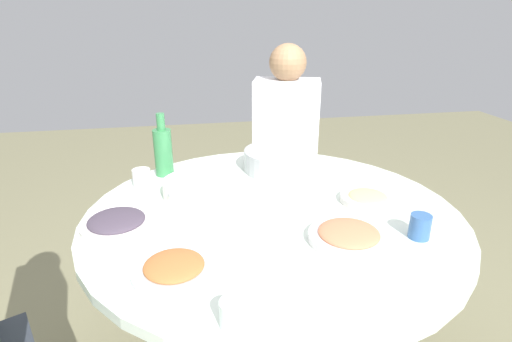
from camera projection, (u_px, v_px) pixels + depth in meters
name	position (u px, v px, depth m)	size (l,w,h in m)	color
round_dining_table	(272.00, 251.00, 1.44)	(1.26, 1.26, 0.73)	#99999E
rice_bowl	(279.00, 160.00, 1.72)	(0.30, 0.30, 0.10)	#B2B5BA
soup_bowl	(198.00, 188.00, 1.49)	(0.25, 0.25, 0.06)	white
dish_noodles	(368.00, 198.00, 1.44)	(0.19, 0.19, 0.03)	silver
dish_tofu_braise	(174.00, 268.00, 1.05)	(0.22, 0.22, 0.04)	silver
dish_shrimp	(349.00, 236.00, 1.19)	(0.24, 0.24, 0.05)	white
dish_eggplant	(117.00, 223.00, 1.26)	(0.22, 0.22, 0.05)	white
green_bottle	(163.00, 151.00, 1.65)	(0.07, 0.07, 0.26)	#3A8A4F
tea_cup_near	(142.00, 178.00, 1.56)	(0.07, 0.07, 0.07)	white
tea_cup_far	(420.00, 226.00, 1.21)	(0.06, 0.06, 0.07)	#35609D
tea_cup_side	(234.00, 314.00, 0.87)	(0.06, 0.06, 0.06)	white
stool_for_diner_right	(284.00, 220.00, 2.38)	(0.36, 0.36, 0.46)	brown
diner_right	(286.00, 129.00, 2.18)	(0.41, 0.42, 0.76)	#2D333D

